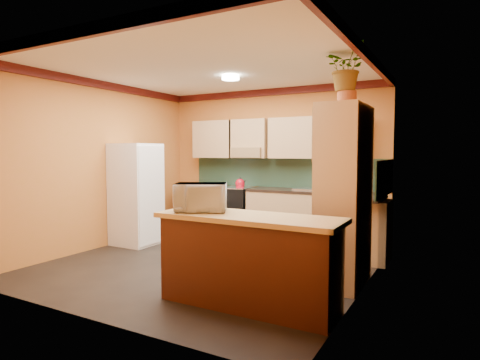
% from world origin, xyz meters
% --- Properties ---
extents(room_shell, '(4.24, 4.24, 2.72)m').
position_xyz_m(room_shell, '(0.02, 0.28, 2.09)').
color(room_shell, black).
rests_on(room_shell, ground).
extents(base_cabinets_back, '(3.65, 0.60, 0.88)m').
position_xyz_m(base_cabinets_back, '(0.06, 1.80, 0.44)').
color(base_cabinets_back, tan).
rests_on(base_cabinets_back, ground).
extents(countertop_back, '(3.65, 0.62, 0.04)m').
position_xyz_m(countertop_back, '(0.06, 1.80, 0.90)').
color(countertop_back, black).
rests_on(countertop_back, base_cabinets_back).
extents(stove, '(0.58, 0.58, 0.91)m').
position_xyz_m(stove, '(-0.57, 1.80, 0.46)').
color(stove, black).
rests_on(stove, ground).
extents(kettle, '(0.21, 0.21, 0.18)m').
position_xyz_m(kettle, '(-0.47, 1.75, 1.00)').
color(kettle, '#B70C1C').
rests_on(kettle, stove).
extents(sink, '(0.48, 0.40, 0.03)m').
position_xyz_m(sink, '(0.83, 1.80, 0.94)').
color(sink, silver).
rests_on(sink, countertop_back).
extents(base_cabinets_right, '(0.60, 0.80, 0.88)m').
position_xyz_m(base_cabinets_right, '(1.80, 1.21, 0.44)').
color(base_cabinets_right, tan).
rests_on(base_cabinets_right, ground).
extents(countertop_right, '(0.62, 0.80, 0.04)m').
position_xyz_m(countertop_right, '(1.80, 1.21, 0.90)').
color(countertop_right, black).
rests_on(countertop_right, base_cabinets_right).
extents(fridge, '(0.68, 0.66, 1.70)m').
position_xyz_m(fridge, '(-1.75, 0.43, 0.85)').
color(fridge, white).
rests_on(fridge, ground).
extents(pantry, '(0.48, 0.90, 2.10)m').
position_xyz_m(pantry, '(1.85, 0.05, 1.05)').
color(pantry, tan).
rests_on(pantry, ground).
extents(fern_pot, '(0.22, 0.22, 0.16)m').
position_xyz_m(fern_pot, '(1.85, 0.10, 2.18)').
color(fern_pot, '#9B4A25').
rests_on(fern_pot, pantry).
extents(fern, '(0.52, 0.46, 0.53)m').
position_xyz_m(fern, '(1.85, 0.10, 2.52)').
color(fern, tan).
rests_on(fern, fern_pot).
extents(breakfast_bar, '(1.80, 0.55, 0.88)m').
position_xyz_m(breakfast_bar, '(1.19, -1.10, 0.44)').
color(breakfast_bar, '#441C0F').
rests_on(breakfast_bar, ground).
extents(bar_top, '(1.90, 0.65, 0.05)m').
position_xyz_m(bar_top, '(1.19, -1.10, 0.91)').
color(bar_top, tan).
rests_on(bar_top, breakfast_bar).
extents(microwave, '(0.64, 0.57, 0.30)m').
position_xyz_m(microwave, '(0.62, -1.10, 1.08)').
color(microwave, white).
rests_on(microwave, bar_top).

